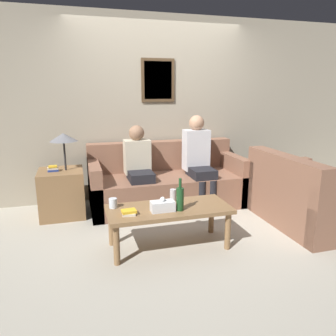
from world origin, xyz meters
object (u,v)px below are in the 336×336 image
Objects in this scene: wine_bottle at (180,198)px; person_left at (139,165)px; drinking_glass at (113,203)px; couch_main at (166,183)px; couch_side at (305,200)px; person_right at (199,158)px; coffee_table at (169,213)px.

person_left is (-0.16, 1.23, 0.06)m from wine_bottle.
wine_bottle is 0.67m from drinking_glass.
couch_side is (1.40, -1.12, 0.00)m from couch_main.
couch_main and couch_side have the same top height.
couch_main is 1.87× the size of person_left.
couch_side is 2.08m from person_left.
person_left is at bearing 177.98° from person_right.
person_right reaches higher than person_left.
couch_main is 0.53m from person_left.
drinking_glass is at bearing -143.28° from person_right.
person_left reaches higher than couch_main.
couch_main is 1.57× the size of couch_side.
person_right is (-0.99, 0.96, 0.37)m from couch_side.
drinking_glass reaches higher than coffee_table.
person_left is 0.91× the size of person_right.
couch_side is at bearing -38.70° from couch_main.
couch_side is at bearing 4.45° from coffee_table.
person_right is (0.82, -0.03, 0.05)m from person_left.
person_right reaches higher than drinking_glass.
person_right is at bearing 61.29° from wine_bottle.
person_left is (0.46, 0.98, 0.14)m from drinking_glass.
coffee_table is at bearing -15.09° from drinking_glass.
couch_main is 1.42m from drinking_glass.
drinking_glass is 0.09× the size of person_left.
person_right reaches higher than coffee_table.
coffee_table is 3.83× the size of wine_bottle.
wine_bottle is 0.26× the size of person_right.
couch_main is at bearing 159.12° from person_right.
couch_side is 1.19× the size of person_left.
person_right is at bearing -2.02° from person_left.
coffee_table is 0.22m from wine_bottle.
drinking_glass is (-0.54, 0.14, 0.11)m from coffee_table.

